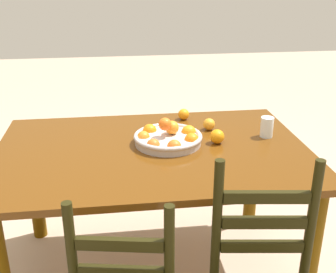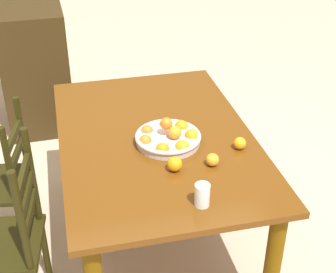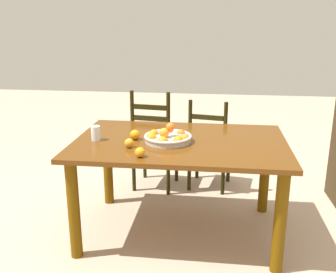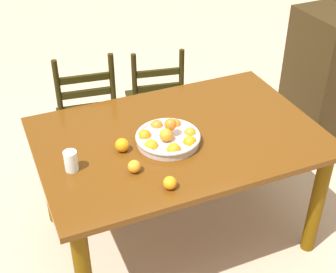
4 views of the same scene
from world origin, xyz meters
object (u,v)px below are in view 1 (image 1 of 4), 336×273
(drinking_glass, at_px, (267,127))
(orange_loose_0, at_px, (184,114))
(orange_loose_1, at_px, (209,124))
(dining_table, at_px, (153,169))
(orange_loose_2, at_px, (217,136))
(fruit_bowl, at_px, (168,137))

(drinking_glass, bearing_deg, orange_loose_0, -39.26)
(orange_loose_1, bearing_deg, orange_loose_0, -58.59)
(orange_loose_0, bearing_deg, drinking_glass, 140.74)
(dining_table, relative_size, orange_loose_2, 21.06)
(orange_loose_0, distance_m, orange_loose_1, 0.22)
(dining_table, height_order, orange_loose_0, orange_loose_0)
(dining_table, relative_size, drinking_glass, 14.38)
(dining_table, bearing_deg, orange_loose_0, -119.37)
(dining_table, distance_m, orange_loose_1, 0.43)
(fruit_bowl, bearing_deg, dining_table, 30.59)
(fruit_bowl, distance_m, drinking_glass, 0.53)
(orange_loose_0, height_order, orange_loose_1, same)
(fruit_bowl, relative_size, drinking_glass, 3.25)
(dining_table, distance_m, orange_loose_0, 0.48)
(orange_loose_0, relative_size, orange_loose_1, 1.00)
(orange_loose_1, relative_size, drinking_glass, 0.60)
(orange_loose_1, relative_size, orange_loose_2, 0.88)
(orange_loose_0, xyz_separation_m, orange_loose_2, (-0.11, 0.38, 0.00))
(orange_loose_1, bearing_deg, drinking_glass, 153.91)
(fruit_bowl, xyz_separation_m, orange_loose_2, (-0.25, 0.03, 0.00))
(dining_table, xyz_separation_m, fruit_bowl, (-0.09, -0.05, 0.15))
(dining_table, bearing_deg, orange_loose_1, -147.51)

